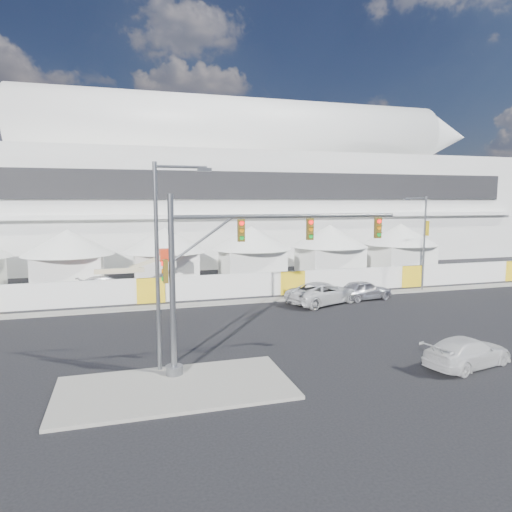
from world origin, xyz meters
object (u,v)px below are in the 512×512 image
object	(u,v)px
sedan_silver	(364,290)
pickup_curb	(323,293)
traffic_mast	(222,273)
streetlight_curb	(423,237)
boom_lift	(113,284)
lot_car_c	(105,283)
pickup_near	(467,352)
streetlight_median	(163,253)

from	to	relation	value
sedan_silver	pickup_curb	world-z (taller)	pickup_curb
sedan_silver	traffic_mast	bearing A→B (deg)	122.62
pickup_curb	streetlight_curb	distance (m)	11.50
traffic_mast	boom_lift	world-z (taller)	traffic_mast
lot_car_c	traffic_mast	size ratio (longest dim) A/B	0.41
traffic_mast	boom_lift	bearing A→B (deg)	105.35
sedan_silver	pickup_near	xyz separation A→B (m)	(-2.78, -14.93, -0.07)
sedan_silver	streetlight_curb	xyz separation A→B (m)	(6.69, 1.79, 4.11)
boom_lift	streetlight_curb	bearing A→B (deg)	-13.72
sedan_silver	pickup_curb	bearing A→B (deg)	87.99
traffic_mast	streetlight_median	bearing A→B (deg)	162.93
boom_lift	pickup_near	bearing A→B (deg)	-54.69
pickup_near	traffic_mast	distance (m)	12.64
pickup_curb	streetlight_median	bearing A→B (deg)	109.04
lot_car_c	traffic_mast	distance (m)	23.24
pickup_curb	boom_lift	bearing A→B (deg)	43.89
pickup_curb	traffic_mast	distance (m)	16.44
sedan_silver	boom_lift	world-z (taller)	boom_lift
pickup_near	streetlight_curb	size ratio (longest dim) A/B	0.59
pickup_curb	streetlight_median	size ratio (longest dim) A/B	0.64
pickup_curb	streetlight_curb	size ratio (longest dim) A/B	0.73
sedan_silver	pickup_curb	size ratio (longest dim) A/B	0.76
sedan_silver	lot_car_c	size ratio (longest dim) A/B	0.99
pickup_near	boom_lift	distance (m)	27.83
traffic_mast	streetlight_median	size ratio (longest dim) A/B	1.19
lot_car_c	boom_lift	world-z (taller)	boom_lift
boom_lift	lot_car_c	bearing A→B (deg)	103.49
pickup_curb	traffic_mast	world-z (taller)	traffic_mast
lot_car_c	streetlight_median	world-z (taller)	streetlight_median
lot_car_c	traffic_mast	bearing A→B (deg)	176.44
traffic_mast	sedan_silver	bearing A→B (deg)	40.42
lot_car_c	boom_lift	xyz separation A→B (m)	(0.75, -2.65, 0.36)
streetlight_median	boom_lift	world-z (taller)	streetlight_median
streetlight_median	pickup_near	bearing A→B (deg)	-13.41
lot_car_c	pickup_near	bearing A→B (deg)	-163.20
pickup_near	traffic_mast	bearing A→B (deg)	63.57
streetlight_median	boom_lift	distance (m)	19.37
pickup_near	traffic_mast	world-z (taller)	traffic_mast
pickup_curb	boom_lift	size ratio (longest dim) A/B	0.81
streetlight_median	streetlight_curb	size ratio (longest dim) A/B	1.15
pickup_curb	pickup_near	size ratio (longest dim) A/B	1.24
pickup_near	lot_car_c	bearing A→B (deg)	21.91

